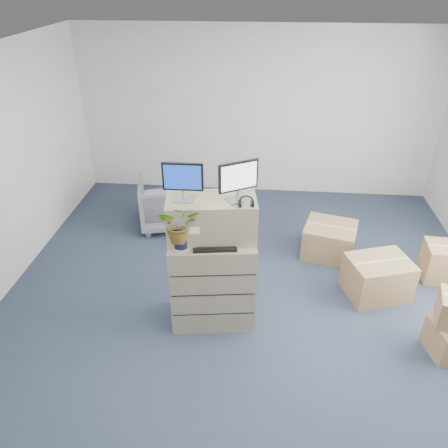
# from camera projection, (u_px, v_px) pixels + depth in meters

# --- Properties ---
(ground) EXTENTS (7.00, 7.00, 0.00)m
(ground) POSITION_uv_depth(u_px,v_px,m) (245.00, 323.00, 5.01)
(ground) COLOR #243041
(ground) RESTS_ON ground
(wall_back) EXTENTS (6.00, 0.02, 2.80)m
(wall_back) POSITION_uv_depth(u_px,v_px,m) (258.00, 114.00, 7.29)
(wall_back) COLOR beige
(wall_back) RESTS_ON ground
(filing_cabinet_lower) EXTENTS (0.98, 0.68, 1.07)m
(filing_cabinet_lower) POSITION_uv_depth(u_px,v_px,m) (213.00, 280.00, 4.84)
(filing_cabinet_lower) COLOR gray
(filing_cabinet_lower) RESTS_ON ground
(filing_cabinet_upper) EXTENTS (0.97, 0.58, 0.46)m
(filing_cabinet_upper) POSITION_uv_depth(u_px,v_px,m) (211.00, 219.00, 4.49)
(filing_cabinet_upper) COLOR gray
(filing_cabinet_upper) RESTS_ON filing_cabinet_lower
(monitor_left) EXTENTS (0.40, 0.16, 0.40)m
(monitor_left) POSITION_uv_depth(u_px,v_px,m) (183.00, 180.00, 4.24)
(monitor_left) COLOR #99999E
(monitor_left) RESTS_ON filing_cabinet_upper
(monitor_right) EXTENTS (0.38, 0.25, 0.41)m
(monitor_right) POSITION_uv_depth(u_px,v_px,m) (238.00, 179.00, 4.23)
(monitor_right) COLOR #99999E
(monitor_right) RESTS_ON filing_cabinet_upper
(headphones) EXTENTS (0.15, 0.04, 0.15)m
(headphones) POSITION_uv_depth(u_px,v_px,m) (246.00, 202.00, 4.23)
(headphones) COLOR black
(headphones) RESTS_ON filing_cabinet_upper
(keyboard) EXTENTS (0.47, 0.25, 0.02)m
(keyboard) POSITION_uv_depth(u_px,v_px,m) (215.00, 247.00, 4.43)
(keyboard) COLOR black
(keyboard) RESTS_ON filing_cabinet_lower
(mouse) EXTENTS (0.11, 0.08, 0.03)m
(mouse) POSITION_uv_depth(u_px,v_px,m) (248.00, 244.00, 4.47)
(mouse) COLOR silver
(mouse) RESTS_ON filing_cabinet_lower
(water_bottle) EXTENTS (0.08, 0.08, 0.27)m
(water_bottle) POSITION_uv_depth(u_px,v_px,m) (222.00, 226.00, 4.54)
(water_bottle) COLOR #9CA0A4
(water_bottle) RESTS_ON filing_cabinet_lower
(phone_dock) EXTENTS (0.07, 0.06, 0.14)m
(phone_dock) POSITION_uv_depth(u_px,v_px,m) (209.00, 233.00, 4.60)
(phone_dock) COLOR silver
(phone_dock) RESTS_ON filing_cabinet_lower
(external_drive) EXTENTS (0.20, 0.16, 0.06)m
(external_drive) POSITION_uv_depth(u_px,v_px,m) (245.00, 232.00, 4.65)
(external_drive) COLOR black
(external_drive) RESTS_ON filing_cabinet_lower
(tissue_box) EXTENTS (0.23, 0.15, 0.08)m
(tissue_box) POSITION_uv_depth(u_px,v_px,m) (245.00, 227.00, 4.60)
(tissue_box) COLOR #3984C3
(tissue_box) RESTS_ON external_drive
(potted_plant) EXTENTS (0.41, 0.45, 0.42)m
(potted_plant) POSITION_uv_depth(u_px,v_px,m) (180.00, 227.00, 4.32)
(potted_plant) COLOR #94A787
(potted_plant) RESTS_ON filing_cabinet_lower
(office_chair) EXTENTS (0.98, 0.94, 0.84)m
(office_chair) POSITION_uv_depth(u_px,v_px,m) (167.00, 200.00, 6.72)
(office_chair) COLOR #55555A
(office_chair) RESTS_ON ground
(cardboard_boxes) EXTENTS (2.26, 2.38, 0.70)m
(cardboard_boxes) POSITION_uv_depth(u_px,v_px,m) (391.00, 270.00, 5.46)
(cardboard_boxes) COLOR #977949
(cardboard_boxes) RESTS_ON ground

